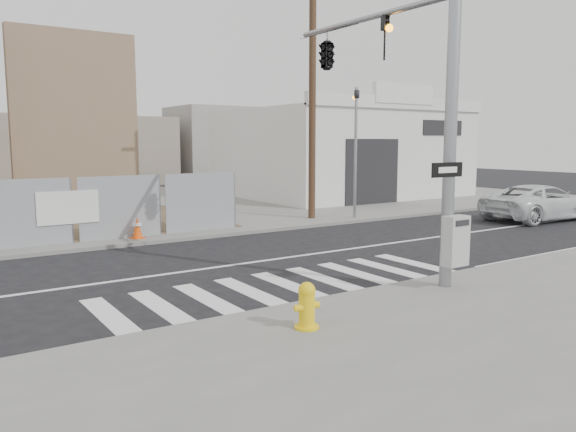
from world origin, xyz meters
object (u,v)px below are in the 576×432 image
fire_hydrant (307,305)px  traffic_cone_d (137,228)px  signal_pole (363,76)px  auto_shop (340,153)px  suv (541,202)px

fire_hydrant → traffic_cone_d: bearing=104.9°
signal_pole → traffic_cone_d: (-3.48, 6.74, -4.32)m
signal_pole → traffic_cone_d: size_ratio=10.00×
signal_pole → auto_shop: size_ratio=0.58×
suv → traffic_cone_d: (-15.47, 4.17, -0.26)m
signal_pole → fire_hydrant: size_ratio=8.93×
auto_shop → traffic_cone_d: auto_shop is taller
suv → auto_shop: bearing=7.6°
auto_shop → fire_hydrant: (-15.57, -18.35, -2.03)m
auto_shop → traffic_cone_d: (-14.99, -8.27, -2.07)m
fire_hydrant → traffic_cone_d: fire_hydrant is taller
signal_pole → suv: size_ratio=1.35×
fire_hydrant → traffic_cone_d: 10.10m
fire_hydrant → suv: (16.06, 5.91, 0.22)m
fire_hydrant → traffic_cone_d: size_ratio=1.12×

